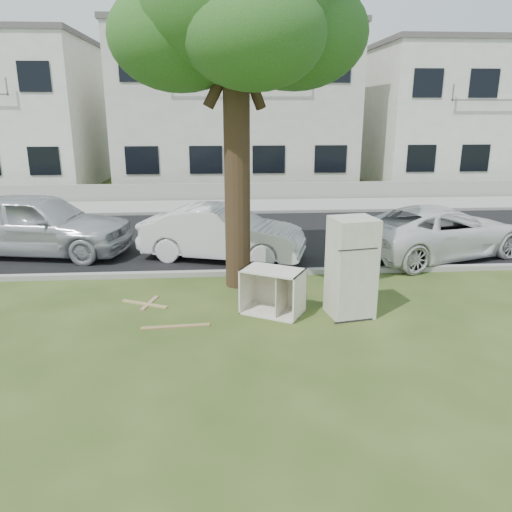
{
  "coord_description": "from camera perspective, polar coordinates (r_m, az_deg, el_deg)",
  "views": [
    {
      "loc": [
        -0.74,
        -8.63,
        3.76
      ],
      "look_at": [
        -0.09,
        0.6,
        1.01
      ],
      "focal_mm": 35.0,
      "sensor_mm": 36.0,
      "label": 1
    }
  ],
  "objects": [
    {
      "name": "kerb_far",
      "position": [
        18.58,
        -1.66,
        4.86
      ],
      "size": [
        120.0,
        0.18,
        0.12
      ],
      "primitive_type": "cube",
      "color": "gray",
      "rests_on": "ground"
    },
    {
      "name": "plank_b",
      "position": [
        10.23,
        -12.62,
        -5.37
      ],
      "size": [
        0.97,
        0.53,
        0.02
      ],
      "primitive_type": "cube",
      "rotation": [
        0.0,
        0.0,
        -0.44
      ],
      "color": "#A18A54",
      "rests_on": "ground"
    },
    {
      "name": "townhouse_center",
      "position": [
        26.14,
        -2.5,
        16.45
      ],
      "size": [
        11.22,
        8.16,
        7.44
      ],
      "color": "beige",
      "rests_on": "ground"
    },
    {
      "name": "low_wall",
      "position": [
        21.52,
        -2.02,
        7.41
      ],
      "size": [
        120.0,
        0.15,
        0.7
      ],
      "primitive_type": "cube",
      "color": "gray",
      "rests_on": "ground"
    },
    {
      "name": "street_tree",
      "position": [
        10.58,
        -2.37,
        25.96
      ],
      "size": [
        3.8,
        3.8,
        7.02
      ],
      "color": "black",
      "rests_on": "ground"
    },
    {
      "name": "car_left",
      "position": [
        14.38,
        -23.65,
        3.39
      ],
      "size": [
        5.15,
        2.78,
        1.66
      ],
      "primitive_type": "imported",
      "rotation": [
        0.0,
        0.0,
        1.4
      ],
      "color": "#AEB0B6",
      "rests_on": "ground"
    },
    {
      "name": "road",
      "position": [
        15.12,
        -1.09,
        2.16
      ],
      "size": [
        120.0,
        7.0,
        0.01
      ],
      "primitive_type": "cube",
      "color": "black",
      "rests_on": "ground"
    },
    {
      "name": "plank_c",
      "position": [
        10.27,
        -12.06,
        -5.25
      ],
      "size": [
        0.29,
        0.74,
        0.02
      ],
      "primitive_type": "cube",
      "rotation": [
        0.0,
        0.0,
        1.29
      ],
      "color": "tan",
      "rests_on": "ground"
    },
    {
      "name": "car_center",
      "position": [
        12.82,
        -3.86,
        2.63
      ],
      "size": [
        4.41,
        2.56,
        1.37
      ],
      "primitive_type": "imported",
      "rotation": [
        0.0,
        0.0,
        1.29
      ],
      "color": "silver",
      "rests_on": "ground"
    },
    {
      "name": "townhouse_right",
      "position": [
        29.07,
        22.75,
        14.65
      ],
      "size": [
        10.2,
        8.16,
        6.84
      ],
      "color": "white",
      "rests_on": "ground"
    },
    {
      "name": "ground",
      "position": [
        9.44,
        0.81,
        -6.93
      ],
      "size": [
        120.0,
        120.0,
        0.0
      ],
      "primitive_type": "plane",
      "color": "#2E4117"
    },
    {
      "name": "sidewalk",
      "position": [
        20.0,
        -1.84,
        5.71
      ],
      "size": [
        120.0,
        2.8,
        0.01
      ],
      "primitive_type": "cube",
      "color": "gray",
      "rests_on": "ground"
    },
    {
      "name": "car_right",
      "position": [
        13.95,
        20.3,
        2.69
      ],
      "size": [
        5.26,
        3.7,
        1.33
      ],
      "primitive_type": "imported",
      "rotation": [
        0.0,
        0.0,
        1.92
      ],
      "color": "silver",
      "rests_on": "ground"
    },
    {
      "name": "cabinet",
      "position": [
        9.47,
        1.94,
        -4.04
      ],
      "size": [
        1.31,
        1.14,
        0.87
      ],
      "primitive_type": "cube",
      "rotation": [
        0.0,
        0.0,
        -0.5
      ],
      "color": "beige",
      "rests_on": "ground"
    },
    {
      "name": "fridge",
      "position": [
        9.38,
        10.85,
        -1.29
      ],
      "size": [
        0.89,
        0.84,
        1.87
      ],
      "primitive_type": "cube",
      "rotation": [
        0.0,
        0.0,
        0.19
      ],
      "color": "beige",
      "rests_on": "ground"
    },
    {
      "name": "kerb_near",
      "position": [
        11.72,
        -0.19,
        -2.16
      ],
      "size": [
        120.0,
        0.18,
        0.12
      ],
      "primitive_type": "cube",
      "color": "gray",
      "rests_on": "ground"
    },
    {
      "name": "plank_a",
      "position": [
        9.12,
        -9.17,
        -7.95
      ],
      "size": [
        1.23,
        0.19,
        0.02
      ],
      "primitive_type": "cube",
      "rotation": [
        0.0,
        0.0,
        0.07
      ],
      "color": "olive",
      "rests_on": "ground"
    }
  ]
}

